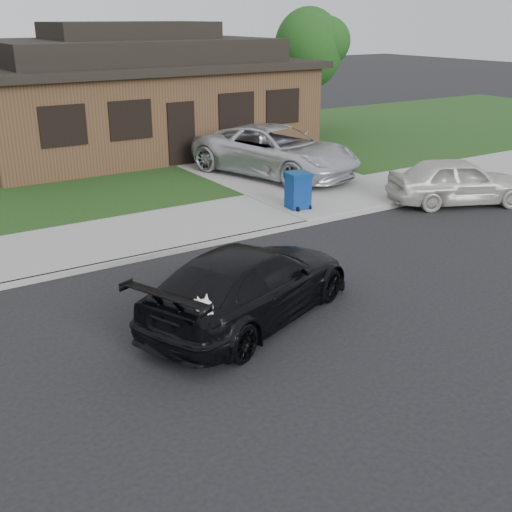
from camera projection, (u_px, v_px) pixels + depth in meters
ground at (258, 310)px, 11.59m from camera, size 120.00×120.00×0.00m
sidewalk at (146, 233)px, 15.50m from camera, size 60.00×3.00×0.12m
curb at (173, 251)px, 14.32m from camera, size 60.00×0.12×0.12m
lawn at (50, 170)px, 21.80m from camera, size 60.00×13.00×0.13m
driveway at (247, 165)px, 22.47m from camera, size 4.50×13.00×0.14m
sedan at (249, 284)px, 11.04m from camera, size 4.92×3.44×1.32m
minivan at (276, 151)px, 20.54m from camera, size 4.11×6.16×1.57m
white_compact at (458, 181)px, 17.91m from camera, size 4.18×3.00×1.32m
recycling_bin at (298, 190)px, 17.09m from camera, size 0.66×0.67×0.99m
house at (134, 95)px, 24.67m from camera, size 12.60×8.60×4.65m
tree_1 at (313, 47)px, 27.76m from camera, size 3.15×3.00×5.25m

